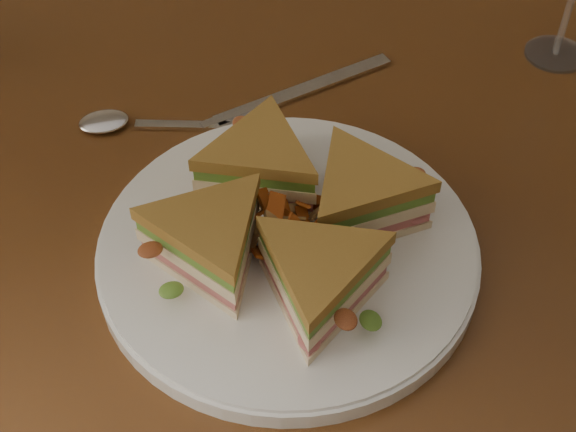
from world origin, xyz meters
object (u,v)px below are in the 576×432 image
Objects in this scene: table at (237,242)px; knife at (292,95)px; spoon at (128,123)px; sandwich_wedges at (288,220)px; plate at (288,250)px.

knife is (0.08, 0.09, 0.10)m from table.
sandwich_wedges is at bearing -44.74° from spoon.
sandwich_wedges is at bearing -121.53° from knife.
spoon is at bearing 120.40° from sandwich_wedges.
table is at bearing -28.98° from spoon.
spoon is at bearing 165.79° from knife.
spoon is 0.16m from knife.
plate is at bearing 0.00° from sandwich_wedges.
table is 0.16m from spoon.
spoon reaches higher than table.
table is at bearing 103.64° from sandwich_wedges.
plate reaches higher than spoon.
knife is (0.05, 0.20, -0.04)m from sandwich_wedges.
table is 0.16m from plate.
sandwich_wedges is at bearing 180.00° from plate.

